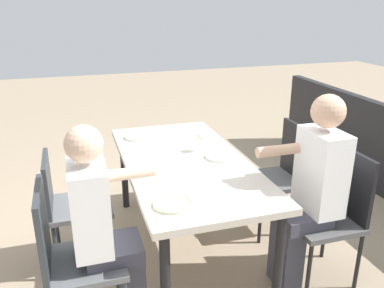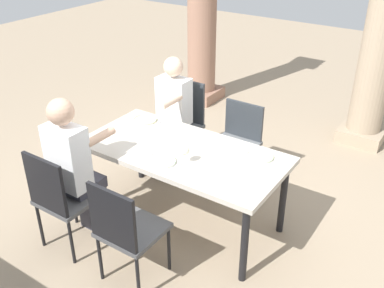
# 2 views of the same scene
# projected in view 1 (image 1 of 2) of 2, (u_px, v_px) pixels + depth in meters

# --- Properties ---
(ground_plane) EXTENTS (16.00, 16.00, 0.00)m
(ground_plane) POSITION_uv_depth(u_px,v_px,m) (186.00, 247.00, 3.21)
(ground_plane) COLOR gray
(dining_table) EXTENTS (1.78, 0.87, 0.75)m
(dining_table) POSITION_uv_depth(u_px,v_px,m) (185.00, 169.00, 2.97)
(dining_table) COLOR beige
(dining_table) RESTS_ON ground
(chair_west_north) EXTENTS (0.44, 0.44, 0.95)m
(chair_west_north) POSITION_uv_depth(u_px,v_px,m) (69.00, 253.00, 2.23)
(chair_west_north) COLOR #5B5E61
(chair_west_north) RESTS_ON ground
(chair_west_south) EXTENTS (0.44, 0.44, 0.94)m
(chair_west_south) POSITION_uv_depth(u_px,v_px,m) (333.00, 209.00, 2.71)
(chair_west_south) COLOR #4F4F50
(chair_west_south) RESTS_ON ground
(chair_mid_north) EXTENTS (0.44, 0.44, 0.86)m
(chair_mid_north) POSITION_uv_depth(u_px,v_px,m) (69.00, 201.00, 2.86)
(chair_mid_north) COLOR #5B5E61
(chair_mid_north) RESTS_ON ground
(chair_mid_south) EXTENTS (0.44, 0.44, 0.92)m
(chair_mid_south) POSITION_uv_depth(u_px,v_px,m) (282.00, 171.00, 3.34)
(chair_mid_south) COLOR #4F4F50
(chair_mid_south) RESTS_ON ground
(diner_woman_green) EXTENTS (0.35, 0.50, 1.34)m
(diner_woman_green) POSITION_uv_depth(u_px,v_px,m) (311.00, 188.00, 2.59)
(diner_woman_green) COLOR #3F3F4C
(diner_woman_green) RESTS_ON ground
(diner_man_white) EXTENTS (0.35, 0.49, 1.28)m
(diner_man_white) POSITION_uv_depth(u_px,v_px,m) (104.00, 225.00, 2.24)
(diner_man_white) COLOR #3F3F4C
(diner_man_white) RESTS_ON ground
(plate_0) EXTENTS (0.23, 0.23, 0.02)m
(plate_0) POSITION_uv_depth(u_px,v_px,m) (172.00, 204.00, 2.30)
(plate_0) COLOR silver
(plate_0) RESTS_ON dining_table
(fork_0) EXTENTS (0.04, 0.17, 0.01)m
(fork_0) POSITION_uv_depth(u_px,v_px,m) (179.00, 218.00, 2.17)
(fork_0) COLOR silver
(fork_0) RESTS_ON dining_table
(spoon_0) EXTENTS (0.04, 0.17, 0.01)m
(spoon_0) POSITION_uv_depth(u_px,v_px,m) (166.00, 194.00, 2.44)
(spoon_0) COLOR silver
(spoon_0) RESTS_ON dining_table
(plate_1) EXTENTS (0.24, 0.24, 0.02)m
(plate_1) POSITION_uv_depth(u_px,v_px,m) (221.00, 156.00, 3.00)
(plate_1) COLOR white
(plate_1) RESTS_ON dining_table
(wine_glass_1) EXTENTS (0.08, 0.08, 0.16)m
(wine_glass_1) POSITION_uv_depth(u_px,v_px,m) (201.00, 138.00, 3.08)
(wine_glass_1) COLOR white
(wine_glass_1) RESTS_ON dining_table
(fork_1) EXTENTS (0.02, 0.17, 0.01)m
(fork_1) POSITION_uv_depth(u_px,v_px,m) (228.00, 165.00, 2.87)
(fork_1) COLOR silver
(fork_1) RESTS_ON dining_table
(spoon_1) EXTENTS (0.03, 0.17, 0.01)m
(spoon_1) POSITION_uv_depth(u_px,v_px,m) (214.00, 150.00, 3.13)
(spoon_1) COLOR silver
(spoon_1) RESTS_ON dining_table
(plate_2) EXTENTS (0.23, 0.23, 0.02)m
(plate_2) POSITION_uv_depth(u_px,v_px,m) (137.00, 137.00, 3.42)
(plate_2) COLOR white
(plate_2) RESTS_ON dining_table
(fork_2) EXTENTS (0.02, 0.17, 0.01)m
(fork_2) POSITION_uv_depth(u_px,v_px,m) (141.00, 143.00, 3.29)
(fork_2) COLOR silver
(fork_2) RESTS_ON dining_table
(spoon_2) EXTENTS (0.03, 0.17, 0.01)m
(spoon_2) POSITION_uv_depth(u_px,v_px,m) (135.00, 132.00, 3.56)
(spoon_2) COLOR silver
(spoon_2) RESTS_ON dining_table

